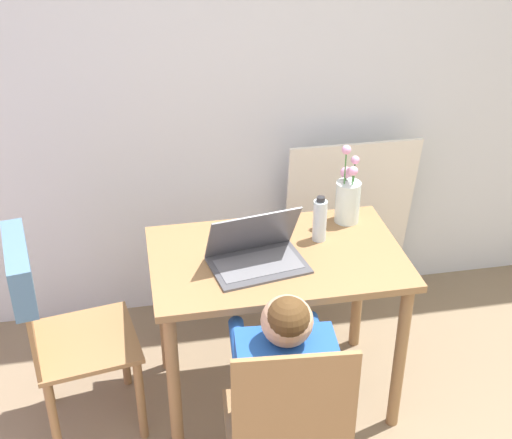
{
  "coord_description": "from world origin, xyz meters",
  "views": [
    {
      "loc": [
        -0.58,
        -0.87,
        2.25
      ],
      "look_at": [
        -0.14,
        1.43,
        0.91
      ],
      "focal_mm": 50.0,
      "sensor_mm": 36.0,
      "label": 1
    }
  ],
  "objects_px": {
    "person_seated": "(283,377)",
    "laptop": "(256,252)",
    "chair_occupied": "(287,436)",
    "flower_vase": "(348,197)",
    "chair_spare": "(47,310)",
    "water_bottle": "(320,220)"
  },
  "relations": [
    {
      "from": "person_seated",
      "to": "laptop",
      "type": "distance_m",
      "value": 0.54
    },
    {
      "from": "chair_occupied",
      "to": "flower_vase",
      "type": "relative_size",
      "value": 2.54
    },
    {
      "from": "flower_vase",
      "to": "person_seated",
      "type": "bearing_deg",
      "value": -120.33
    },
    {
      "from": "chair_spare",
      "to": "person_seated",
      "type": "xyz_separation_m",
      "value": [
        0.8,
        -0.52,
        -0.0
      ]
    },
    {
      "from": "laptop",
      "to": "chair_occupied",
      "type": "bearing_deg",
      "value": -101.31
    },
    {
      "from": "chair_occupied",
      "to": "laptop",
      "type": "height_order",
      "value": "laptop"
    },
    {
      "from": "water_bottle",
      "to": "chair_spare",
      "type": "bearing_deg",
      "value": -174.32
    },
    {
      "from": "flower_vase",
      "to": "laptop",
      "type": "bearing_deg",
      "value": -150.22
    },
    {
      "from": "flower_vase",
      "to": "water_bottle",
      "type": "relative_size",
      "value": 1.81
    },
    {
      "from": "water_bottle",
      "to": "flower_vase",
      "type": "bearing_deg",
      "value": 39.35
    },
    {
      "from": "person_seated",
      "to": "flower_vase",
      "type": "xyz_separation_m",
      "value": [
        0.45,
        0.76,
        0.24
      ]
    },
    {
      "from": "chair_occupied",
      "to": "flower_vase",
      "type": "xyz_separation_m",
      "value": [
        0.46,
        0.89,
        0.38
      ]
    },
    {
      "from": "chair_spare",
      "to": "chair_occupied",
      "type": "bearing_deg",
      "value": -138.92
    },
    {
      "from": "chair_occupied",
      "to": "laptop",
      "type": "relative_size",
      "value": 2.27
    },
    {
      "from": "chair_occupied",
      "to": "flower_vase",
      "type": "height_order",
      "value": "flower_vase"
    },
    {
      "from": "flower_vase",
      "to": "water_bottle",
      "type": "xyz_separation_m",
      "value": [
        -0.16,
        -0.13,
        -0.02
      ]
    },
    {
      "from": "chair_occupied",
      "to": "water_bottle",
      "type": "xyz_separation_m",
      "value": [
        0.3,
        0.76,
        0.36
      ]
    },
    {
      "from": "laptop",
      "to": "water_bottle",
      "type": "xyz_separation_m",
      "value": [
        0.29,
        0.12,
        0.04
      ]
    },
    {
      "from": "person_seated",
      "to": "laptop",
      "type": "relative_size",
      "value": 2.45
    },
    {
      "from": "water_bottle",
      "to": "chair_occupied",
      "type": "bearing_deg",
      "value": -111.61
    },
    {
      "from": "chair_spare",
      "to": "water_bottle",
      "type": "relative_size",
      "value": 4.66
    },
    {
      "from": "person_seated",
      "to": "water_bottle",
      "type": "distance_m",
      "value": 0.73
    }
  ]
}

